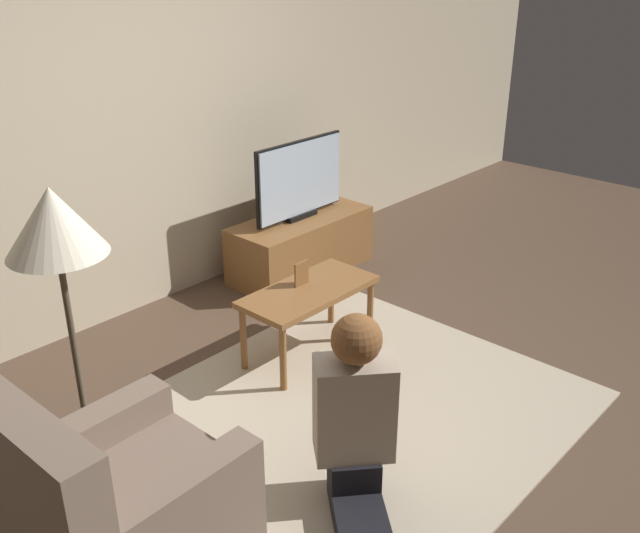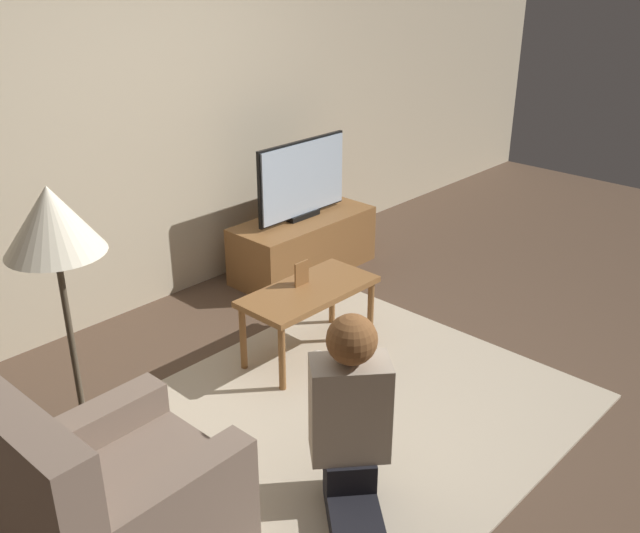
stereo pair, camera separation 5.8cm
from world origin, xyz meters
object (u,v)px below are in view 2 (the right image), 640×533
coffee_table (309,297)px  armchair (115,515)px  floor_lamp (53,233)px  tv (302,179)px  person_kneeling (350,412)px

coffee_table → armchair: armchair is taller
coffee_table → floor_lamp: bearing=175.1°
tv → floor_lamp: (-2.29, -0.77, 0.45)m
floor_lamp → armchair: (-0.29, -0.74, -0.89)m
tv → floor_lamp: bearing=-161.4°
tv → person_kneeling: tv is taller
armchair → tv: bearing=-60.7°
floor_lamp → person_kneeling: floor_lamp is taller
floor_lamp → person_kneeling: 1.48m
tv → coffee_table: tv is taller
tv → coffee_table: bearing=-133.9°
tv → coffee_table: 1.29m
floor_lamp → armchair: 1.19m
armchair → person_kneeling: (0.92, -0.40, 0.19)m
coffee_table → person_kneeling: (-0.80, -1.02, 0.10)m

